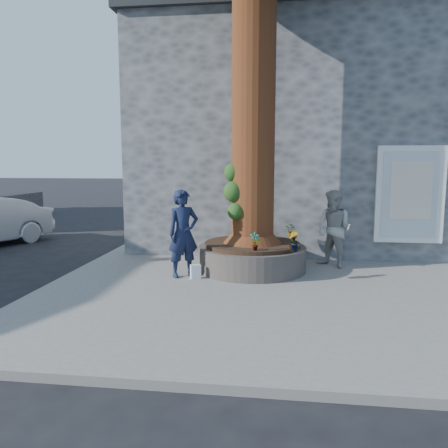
# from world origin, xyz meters

# --- Properties ---
(ground) EXTENTS (120.00, 120.00, 0.00)m
(ground) POSITION_xyz_m (0.00, 0.00, 0.00)
(ground) COLOR black
(ground) RESTS_ON ground
(pavement) EXTENTS (9.00, 8.00, 0.12)m
(pavement) POSITION_xyz_m (1.50, 1.00, 0.06)
(pavement) COLOR slate
(pavement) RESTS_ON ground
(yellow_line) EXTENTS (0.10, 30.00, 0.01)m
(yellow_line) POSITION_xyz_m (-3.05, 1.00, 0.00)
(yellow_line) COLOR yellow
(yellow_line) RESTS_ON ground
(stone_shop) EXTENTS (10.30, 8.30, 6.30)m
(stone_shop) POSITION_xyz_m (2.50, 7.20, 3.16)
(stone_shop) COLOR #4B4D50
(stone_shop) RESTS_ON ground
(planter) EXTENTS (2.30, 2.30, 0.60)m
(planter) POSITION_xyz_m (0.80, 2.00, 0.41)
(planter) COLOR black
(planter) RESTS_ON pavement
(man) EXTENTS (0.77, 0.71, 1.77)m
(man) POSITION_xyz_m (-0.55, 1.27, 1.00)
(man) COLOR #131B35
(man) RESTS_ON pavement
(woman) EXTENTS (1.05, 1.03, 1.71)m
(woman) POSITION_xyz_m (2.57, 2.50, 0.97)
(woman) COLOR #A2A19B
(woman) RESTS_ON pavement
(shopping_bag) EXTENTS (0.23, 0.19, 0.28)m
(shopping_bag) POSITION_xyz_m (-0.27, 1.13, 0.26)
(shopping_bag) COLOR white
(shopping_bag) RESTS_ON pavement
(plant_a) EXTENTS (0.20, 0.15, 0.36)m
(plant_a) POSITION_xyz_m (0.90, 1.15, 0.90)
(plant_a) COLOR gray
(plant_a) RESTS_ON planter
(plant_b) EXTENTS (0.28, 0.28, 0.38)m
(plant_b) POSITION_xyz_m (1.65, 1.15, 0.91)
(plant_b) COLOR gray
(plant_b) RESTS_ON planter
(plant_c) EXTENTS (0.24, 0.24, 0.31)m
(plant_c) POSITION_xyz_m (1.65, 1.15, 0.87)
(plant_c) COLOR gray
(plant_c) RESTS_ON planter
(plant_d) EXTENTS (0.37, 0.37, 0.31)m
(plant_d) POSITION_xyz_m (1.65, 2.85, 0.88)
(plant_d) COLOR gray
(plant_d) RESTS_ON planter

